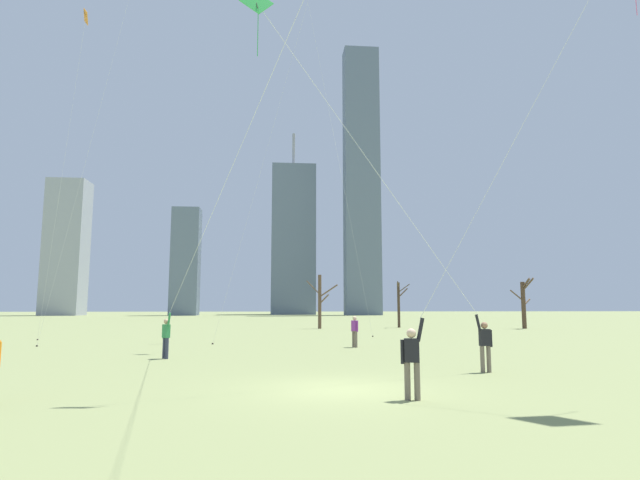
% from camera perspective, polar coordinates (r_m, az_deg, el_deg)
% --- Properties ---
extents(ground_plane, '(400.00, 400.00, 0.00)m').
position_cam_1_polar(ground_plane, '(13.86, 2.28, -16.18)').
color(ground_plane, '#848E56').
extents(kite_flyer_midfield_left_pink, '(7.35, 0.70, 13.40)m').
position_cam_1_polar(kite_flyer_midfield_left_pink, '(12.97, 17.28, 1.82)').
color(kite_flyer_midfield_left_pink, '#726656').
rests_on(kite_flyer_midfield_left_pink, ground).
extents(kite_flyer_foreground_left_yellow, '(8.46, 15.35, 15.87)m').
position_cam_1_polar(kite_flyer_foreground_left_yellow, '(19.96, -14.16, -4.09)').
color(kite_flyer_foreground_left_yellow, '#33384C').
rests_on(kite_flyer_foreground_left_yellow, ground).
extents(kite_flyer_midfield_right_green, '(8.21, 3.41, 10.98)m').
position_cam_1_polar(kite_flyer_midfield_right_green, '(17.23, 15.27, -7.13)').
color(kite_flyer_midfield_right_green, '#726656').
rests_on(kite_flyer_midfield_right_green, ground).
extents(bystander_watching_nearby, '(0.35, 0.45, 1.62)m').
position_cam_1_polar(bystander_watching_nearby, '(27.46, 3.86, -9.89)').
color(bystander_watching_nearby, '#726656').
rests_on(bystander_watching_nearby, ground).
extents(distant_kite_high_overhead_orange, '(2.96, 2.99, 21.06)m').
position_cam_1_polar(distant_kite_high_overhead_orange, '(38.39, -24.88, 18.88)').
color(distant_kite_high_overhead_orange, orange).
rests_on(distant_kite_high_overhead_orange, ground).
extents(distant_kite_drifting_left_teal, '(5.53, 1.92, 25.78)m').
position_cam_1_polar(distant_kite_drifting_left_teal, '(40.20, -0.79, 22.41)').
color(distant_kite_drifting_left_teal, teal).
rests_on(distant_kite_drifting_left_teal, ground).
extents(bare_tree_center, '(1.53, 1.83, 4.62)m').
position_cam_1_polar(bare_tree_center, '(53.36, 8.74, -6.86)').
color(bare_tree_center, '#423326').
rests_on(bare_tree_center, ground).
extents(bare_tree_left_of_center, '(3.03, 1.05, 5.17)m').
position_cam_1_polar(bare_tree_left_of_center, '(50.08, 0.03, -6.70)').
color(bare_tree_left_of_center, brown).
rests_on(bare_tree_left_of_center, ground).
extents(bare_tree_rightmost, '(2.55, 2.35, 4.84)m').
position_cam_1_polar(bare_tree_rightmost, '(53.88, 21.62, -6.41)').
color(bare_tree_rightmost, '#4C3828').
rests_on(bare_tree_rightmost, ground).
extents(skyline_slender_spire, '(11.59, 11.42, 49.67)m').
position_cam_1_polar(skyline_slender_spire, '(139.29, -3.00, -0.01)').
color(skyline_slender_spire, slate).
rests_on(skyline_slender_spire, ground).
extents(skyline_tall_tower, '(8.79, 7.12, 32.46)m').
position_cam_1_polar(skyline_tall_tower, '(137.62, -26.25, -0.71)').
color(skyline_tall_tower, '#9EA3AD').
rests_on(skyline_tall_tower, ground).
extents(skyline_mid_tower_right, '(6.45, 5.48, 25.62)m').
position_cam_1_polar(skyline_mid_tower_right, '(127.32, -14.64, -2.30)').
color(skyline_mid_tower_right, slate).
rests_on(skyline_mid_tower_right, ground).
extents(skyline_short_annex, '(8.76, 5.43, 68.18)m').
position_cam_1_polar(skyline_short_annex, '(131.29, 4.62, 6.77)').
color(skyline_short_annex, slate).
rests_on(skyline_short_annex, ground).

